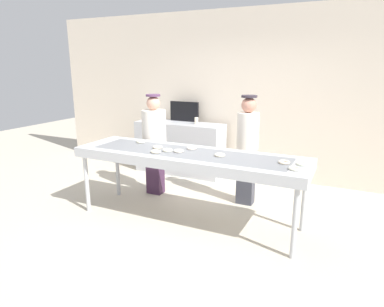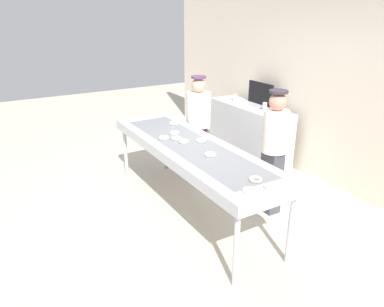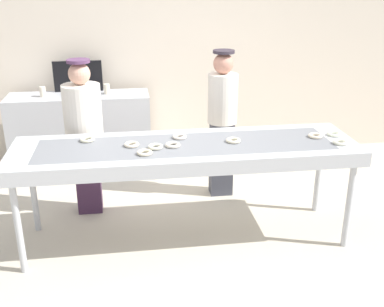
% 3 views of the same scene
% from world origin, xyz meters
% --- Properties ---
extents(ground_plane, '(16.00, 16.00, 0.00)m').
position_xyz_m(ground_plane, '(0.00, 0.00, 0.00)').
color(ground_plane, beige).
extents(back_wall, '(8.00, 0.12, 2.93)m').
position_xyz_m(back_wall, '(0.00, 2.23, 1.47)').
color(back_wall, beige).
rests_on(back_wall, ground).
extents(fryer_conveyor, '(2.99, 0.84, 0.92)m').
position_xyz_m(fryer_conveyor, '(0.00, 0.00, 0.86)').
color(fryer_conveyor, '#B7BABF').
rests_on(fryer_conveyor, ground).
extents(sugar_donut_0, '(0.16, 0.16, 0.03)m').
position_xyz_m(sugar_donut_0, '(1.33, -0.17, 0.94)').
color(sugar_donut_0, '#EEEACC').
rests_on(sugar_donut_0, fryer_conveyor).
extents(sugar_donut_1, '(0.13, 0.13, 0.03)m').
position_xyz_m(sugar_donut_1, '(-0.36, -0.18, 0.94)').
color(sugar_donut_1, '#FBEBC4').
rests_on(sugar_donut_1, fryer_conveyor).
extents(sugar_donut_2, '(0.18, 0.18, 0.03)m').
position_xyz_m(sugar_donut_2, '(1.18, 0.02, 0.94)').
color(sugar_donut_2, '#FBE5C4').
rests_on(sugar_donut_2, fryer_conveyor).
extents(sugar_donut_3, '(0.16, 0.16, 0.03)m').
position_xyz_m(sugar_donut_3, '(-0.27, -0.06, 0.94)').
color(sugar_donut_3, white).
rests_on(sugar_donut_3, fryer_conveyor).
extents(sugar_donut_4, '(0.17, 0.17, 0.03)m').
position_xyz_m(sugar_donut_4, '(-0.85, 0.21, 0.94)').
color(sugar_donut_4, '#EBE5C1').
rests_on(sugar_donut_4, fryer_conveyor).
extents(sugar_donut_5, '(0.13, 0.13, 0.03)m').
position_xyz_m(sugar_donut_5, '(-0.12, -0.04, 0.94)').
color(sugar_donut_5, silver).
rests_on(sugar_donut_5, fryer_conveyor).
extents(sugar_donut_6, '(0.15, 0.15, 0.03)m').
position_xyz_m(sugar_donut_6, '(1.37, 0.05, 0.94)').
color(sugar_donut_6, white).
rests_on(sugar_donut_6, fryer_conveyor).
extents(sugar_donut_7, '(0.15, 0.15, 0.03)m').
position_xyz_m(sugar_donut_7, '(0.42, 0.01, 0.94)').
color(sugar_donut_7, '#FBEDC9').
rests_on(sugar_donut_7, fryer_conveyor).
extents(sugar_donut_8, '(0.14, 0.14, 0.03)m').
position_xyz_m(sugar_donut_8, '(-0.46, 0.02, 0.94)').
color(sugar_donut_8, '#F9E8C8').
rests_on(sugar_donut_8, fryer_conveyor).
extents(sugar_donut_9, '(0.16, 0.16, 0.03)m').
position_xyz_m(sugar_donut_9, '(-0.03, 0.17, 0.94)').
color(sugar_donut_9, white).
rests_on(sugar_donut_9, fryer_conveyor).
extents(worker_baker, '(0.31, 0.31, 1.58)m').
position_xyz_m(worker_baker, '(0.50, 0.88, 0.88)').
color(worker_baker, '#3D3F4A').
rests_on(worker_baker, ground).
extents(worker_assistant, '(0.37, 0.37, 1.56)m').
position_xyz_m(worker_assistant, '(-0.91, 0.67, 0.90)').
color(worker_assistant, '#3E243F').
rests_on(worker_assistant, ground).
extents(prep_counter, '(1.67, 0.51, 0.96)m').
position_xyz_m(prep_counter, '(-1.06, 1.78, 0.48)').
color(prep_counter, '#B7BABF').
rests_on(prep_counter, ground).
extents(paper_cup_0, '(0.07, 0.07, 0.12)m').
position_xyz_m(paper_cup_0, '(-1.46, 1.76, 1.02)').
color(paper_cup_0, beige).
rests_on(paper_cup_0, prep_counter).
extents(paper_cup_1, '(0.07, 0.07, 0.12)m').
position_xyz_m(paper_cup_1, '(-0.72, 1.80, 1.02)').
color(paper_cup_1, beige).
rests_on(paper_cup_1, prep_counter).
extents(menu_display, '(0.58, 0.04, 0.37)m').
position_xyz_m(menu_display, '(-1.06, 1.99, 1.14)').
color(menu_display, black).
rests_on(menu_display, prep_counter).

